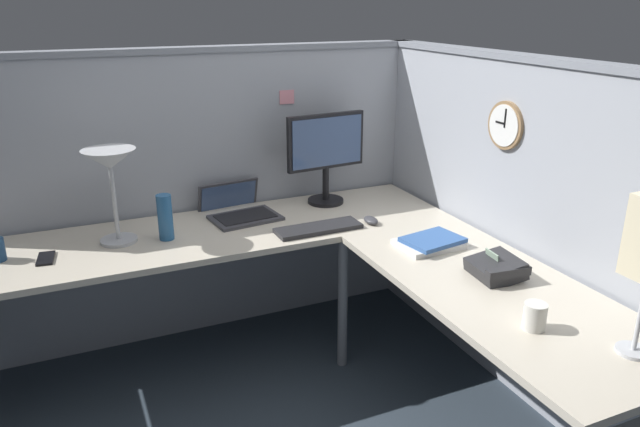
{
  "coord_description": "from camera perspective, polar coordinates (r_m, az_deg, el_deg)",
  "views": [
    {
      "loc": [
        -1.04,
        -2.27,
        1.8
      ],
      "look_at": [
        -0.01,
        0.06,
        0.9
      ],
      "focal_mm": 33.71,
      "sensor_mm": 36.0,
      "label": 1
    }
  ],
  "objects": [
    {
      "name": "ground_plane",
      "position": [
        3.08,
        0.65,
        -16.22
      ],
      "size": [
        6.8,
        6.8,
        0.0
      ],
      "primitive_type": "plane",
      "color": "#2D3842"
    },
    {
      "name": "cubicle_wall_back",
      "position": [
        3.37,
        -11.18,
        1.78
      ],
      "size": [
        2.57,
        0.12,
        1.58
      ],
      "color": "#999EA8",
      "rests_on": "ground"
    },
    {
      "name": "cubicle_wall_right",
      "position": [
        2.95,
        18.53,
        -1.49
      ],
      "size": [
        0.12,
        2.37,
        1.58
      ],
      "color": "#999EA8",
      "rests_on": "ground"
    },
    {
      "name": "desk",
      "position": [
        2.67,
        -1.74,
        -6.46
      ],
      "size": [
        2.35,
        2.15,
        0.73
      ],
      "color": "beige",
      "rests_on": "ground"
    },
    {
      "name": "monitor",
      "position": [
        3.29,
        0.57,
        5.9
      ],
      "size": [
        0.46,
        0.2,
        0.5
      ],
      "color": "black",
      "rests_on": "desk"
    },
    {
      "name": "laptop",
      "position": [
        3.21,
        -7.82,
        0.37
      ],
      "size": [
        0.39,
        0.42,
        0.22
      ],
      "color": "#38383D",
      "rests_on": "desk"
    },
    {
      "name": "keyboard",
      "position": [
        2.96,
        -0.15,
        -1.41
      ],
      "size": [
        0.43,
        0.15,
        0.02
      ],
      "primitive_type": "cube",
      "rotation": [
        0.0,
        0.0,
        0.02
      ],
      "color": "#232326",
      "rests_on": "desk"
    },
    {
      "name": "computer_mouse",
      "position": [
        3.06,
        4.84,
        -0.65
      ],
      "size": [
        0.06,
        0.1,
        0.03
      ],
      "primitive_type": "ellipsoid",
      "color": "#38383D",
      "rests_on": "desk"
    },
    {
      "name": "desk_lamp_dome",
      "position": [
        2.87,
        -19.3,
        4.19
      ],
      "size": [
        0.24,
        0.24,
        0.44
      ],
      "color": "#B7BABF",
      "rests_on": "desk"
    },
    {
      "name": "cell_phone",
      "position": [
        2.9,
        -24.59,
        -3.9
      ],
      "size": [
        0.08,
        0.15,
        0.01
      ],
      "primitive_type": "cube",
      "rotation": [
        0.0,
        0.0,
        -0.11
      ],
      "color": "black",
      "rests_on": "desk"
    },
    {
      "name": "thermos_flask",
      "position": [
        2.91,
        -14.49,
        -0.35
      ],
      "size": [
        0.07,
        0.07,
        0.22
      ],
      "primitive_type": "cylinder",
      "color": "#26598C",
      "rests_on": "desk"
    },
    {
      "name": "office_phone",
      "position": [
        2.57,
        16.42,
        -5.04
      ],
      "size": [
        0.21,
        0.22,
        0.11
      ],
      "color": "#232326",
      "rests_on": "desk"
    },
    {
      "name": "book_stack",
      "position": [
        2.81,
        10.42,
        -2.71
      ],
      "size": [
        0.3,
        0.23,
        0.04
      ],
      "color": "silver",
      "rests_on": "desk"
    },
    {
      "name": "coffee_mug",
      "position": [
        2.22,
        19.71,
        -9.17
      ],
      "size": [
        0.08,
        0.08,
        0.1
      ],
      "primitive_type": "cylinder",
      "color": "silver",
      "rests_on": "desk"
    },
    {
      "name": "wall_clock",
      "position": [
        2.87,
        17.26,
        8.0
      ],
      "size": [
        0.04,
        0.22,
        0.22
      ],
      "color": "olive"
    },
    {
      "name": "pinned_note_leftmost",
      "position": [
        3.34,
        -3.17,
        10.98
      ],
      "size": [
        0.08,
        0.0,
        0.07
      ],
      "primitive_type": "cube",
      "color": "pink"
    }
  ]
}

